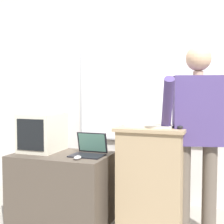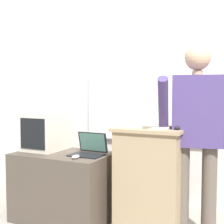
{
  "view_description": "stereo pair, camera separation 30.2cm",
  "coord_description": "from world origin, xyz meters",
  "px_view_note": "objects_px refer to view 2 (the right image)",
  "views": [
    {
      "loc": [
        0.95,
        -2.34,
        1.31
      ],
      "look_at": [
        -0.06,
        0.51,
        1.1
      ],
      "focal_mm": 50.0,
      "sensor_mm": 36.0,
      "label": 1
    },
    {
      "loc": [
        1.23,
        -2.22,
        1.31
      ],
      "look_at": [
        -0.06,
        0.51,
        1.1
      ],
      "focal_mm": 50.0,
      "sensor_mm": 36.0,
      "label": 2
    }
  ],
  "objects_px": {
    "computer_mouse_by_keyboard": "(178,128)",
    "computer_mouse_by_laptop": "(76,157)",
    "person_presenter": "(196,127)",
    "side_desk": "(64,186)",
    "laptop": "(90,148)",
    "crt_monitor": "(46,131)",
    "lectern_podium": "(151,179)",
    "wireless_keyboard": "(147,127)"
  },
  "relations": [
    {
      "from": "laptop",
      "to": "lectern_podium",
      "type": "bearing_deg",
      "value": 7.04
    },
    {
      "from": "person_presenter",
      "to": "side_desk",
      "type": "bearing_deg",
      "value": 173.14
    },
    {
      "from": "lectern_podium",
      "to": "computer_mouse_by_keyboard",
      "type": "height_order",
      "value": "computer_mouse_by_keyboard"
    },
    {
      "from": "side_desk",
      "to": "lectern_podium",
      "type": "bearing_deg",
      "value": 7.79
    },
    {
      "from": "lectern_podium",
      "to": "crt_monitor",
      "type": "distance_m",
      "value": 1.21
    },
    {
      "from": "side_desk",
      "to": "wireless_keyboard",
      "type": "height_order",
      "value": "wireless_keyboard"
    },
    {
      "from": "wireless_keyboard",
      "to": "lectern_podium",
      "type": "bearing_deg",
      "value": 73.25
    },
    {
      "from": "side_desk",
      "to": "laptop",
      "type": "xyz_separation_m",
      "value": [
        0.28,
        0.05,
        0.41
      ]
    },
    {
      "from": "lectern_podium",
      "to": "wireless_keyboard",
      "type": "relative_size",
      "value": 2.32
    },
    {
      "from": "side_desk",
      "to": "computer_mouse_by_laptop",
      "type": "relative_size",
      "value": 9.51
    },
    {
      "from": "laptop",
      "to": "computer_mouse_by_laptop",
      "type": "xyz_separation_m",
      "value": [
        -0.02,
        -0.22,
        -0.05
      ]
    },
    {
      "from": "laptop",
      "to": "computer_mouse_by_laptop",
      "type": "distance_m",
      "value": 0.23
    },
    {
      "from": "person_presenter",
      "to": "crt_monitor",
      "type": "height_order",
      "value": "person_presenter"
    },
    {
      "from": "wireless_keyboard",
      "to": "computer_mouse_by_laptop",
      "type": "height_order",
      "value": "wireless_keyboard"
    },
    {
      "from": "lectern_podium",
      "to": "computer_mouse_by_laptop",
      "type": "relative_size",
      "value": 9.76
    },
    {
      "from": "laptop",
      "to": "crt_monitor",
      "type": "bearing_deg",
      "value": 177.82
    },
    {
      "from": "wireless_keyboard",
      "to": "computer_mouse_by_keyboard",
      "type": "bearing_deg",
      "value": -1.84
    },
    {
      "from": "side_desk",
      "to": "crt_monitor",
      "type": "height_order",
      "value": "crt_monitor"
    },
    {
      "from": "laptop",
      "to": "computer_mouse_by_laptop",
      "type": "relative_size",
      "value": 3.14
    },
    {
      "from": "side_desk",
      "to": "person_presenter",
      "type": "bearing_deg",
      "value": 7.28
    },
    {
      "from": "side_desk",
      "to": "computer_mouse_by_keyboard",
      "type": "distance_m",
      "value": 1.32
    },
    {
      "from": "computer_mouse_by_laptop",
      "to": "computer_mouse_by_keyboard",
      "type": "relative_size",
      "value": 1.0
    },
    {
      "from": "wireless_keyboard",
      "to": "crt_monitor",
      "type": "relative_size",
      "value": 0.97
    },
    {
      "from": "lectern_podium",
      "to": "wireless_keyboard",
      "type": "xyz_separation_m",
      "value": [
        -0.02,
        -0.06,
        0.5
      ]
    },
    {
      "from": "laptop",
      "to": "crt_monitor",
      "type": "xyz_separation_m",
      "value": [
        -0.54,
        0.02,
        0.13
      ]
    },
    {
      "from": "lectern_podium",
      "to": "side_desk",
      "type": "height_order",
      "value": "lectern_podium"
    },
    {
      "from": "lectern_podium",
      "to": "computer_mouse_by_keyboard",
      "type": "relative_size",
      "value": 9.76
    },
    {
      "from": "computer_mouse_by_laptop",
      "to": "wireless_keyboard",
      "type": "bearing_deg",
      "value": 21.12
    },
    {
      "from": "side_desk",
      "to": "crt_monitor",
      "type": "distance_m",
      "value": 0.6
    },
    {
      "from": "side_desk",
      "to": "computer_mouse_by_keyboard",
      "type": "bearing_deg",
      "value": 2.44
    },
    {
      "from": "lectern_podium",
      "to": "computer_mouse_by_keyboard",
      "type": "distance_m",
      "value": 0.57
    },
    {
      "from": "computer_mouse_by_keyboard",
      "to": "computer_mouse_by_laptop",
      "type": "bearing_deg",
      "value": -165.73
    },
    {
      "from": "side_desk",
      "to": "wireless_keyboard",
      "type": "xyz_separation_m",
      "value": [
        0.87,
        0.06,
        0.64
      ]
    },
    {
      "from": "computer_mouse_by_keyboard",
      "to": "wireless_keyboard",
      "type": "bearing_deg",
      "value": 178.16
    },
    {
      "from": "lectern_podium",
      "to": "crt_monitor",
      "type": "bearing_deg",
      "value": -177.32
    },
    {
      "from": "laptop",
      "to": "computer_mouse_by_keyboard",
      "type": "distance_m",
      "value": 0.9
    },
    {
      "from": "person_presenter",
      "to": "laptop",
      "type": "xyz_separation_m",
      "value": [
        -1.0,
        -0.12,
        -0.25
      ]
    },
    {
      "from": "person_presenter",
      "to": "lectern_podium",
      "type": "bearing_deg",
      "value": 172.01
    },
    {
      "from": "side_desk",
      "to": "computer_mouse_by_laptop",
      "type": "xyz_separation_m",
      "value": [
        0.26,
        -0.18,
        0.36
      ]
    },
    {
      "from": "wireless_keyboard",
      "to": "computer_mouse_by_laptop",
      "type": "xyz_separation_m",
      "value": [
        -0.61,
        -0.23,
        -0.28
      ]
    },
    {
      "from": "computer_mouse_by_laptop",
      "to": "crt_monitor",
      "type": "height_order",
      "value": "crt_monitor"
    },
    {
      "from": "laptop",
      "to": "computer_mouse_by_keyboard",
      "type": "height_order",
      "value": "computer_mouse_by_keyboard"
    }
  ]
}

